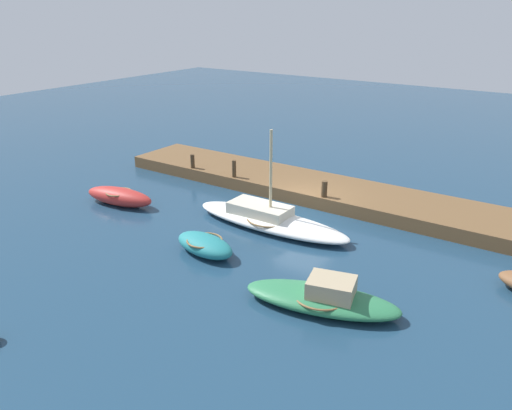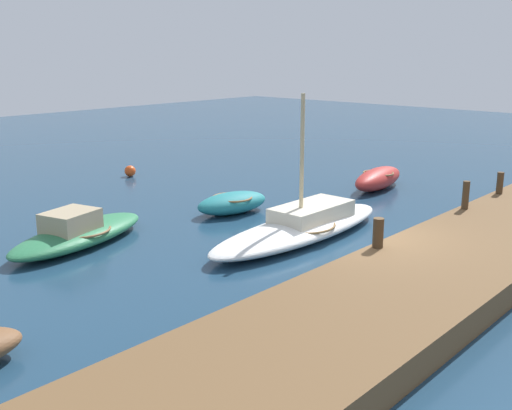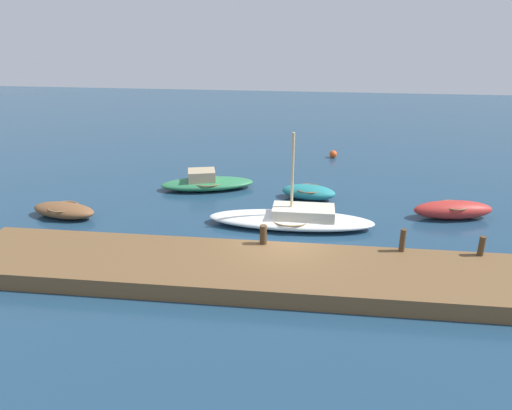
{
  "view_description": "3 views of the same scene",
  "coord_description": "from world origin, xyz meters",
  "px_view_note": "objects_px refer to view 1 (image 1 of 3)",
  "views": [
    {
      "loc": [
        -10.79,
        19.61,
        8.97
      ],
      "look_at": [
        1.27,
        2.0,
        0.64
      ],
      "focal_mm": 36.21,
      "sensor_mm": 36.0,
      "label": 1
    },
    {
      "loc": [
        -13.68,
        -8.23,
        5.47
      ],
      "look_at": [
        0.09,
        4.17,
        0.76
      ],
      "focal_mm": 42.99,
      "sensor_mm": 36.0,
      "label": 2
    },
    {
      "loc": [
        0.99,
        -17.27,
        8.93
      ],
      "look_at": [
        -1.5,
        3.45,
        0.55
      ],
      "focal_mm": 33.8,
      "sensor_mm": 36.0,
      "label": 3
    }
  ],
  "objects_px": {
    "rowboat_red": "(119,196)",
    "motorboat_green": "(323,297)",
    "mooring_post_west": "(324,189)",
    "mooring_post_mid_west": "(234,169)",
    "dinghy_teal": "(205,245)",
    "mooring_post_mid_east": "(193,161)",
    "sailboat_white": "(269,219)"
  },
  "relations": [
    {
      "from": "sailboat_white",
      "to": "mooring_post_mid_east",
      "type": "distance_m",
      "value": 7.72
    },
    {
      "from": "sailboat_white",
      "to": "mooring_post_mid_east",
      "type": "height_order",
      "value": "sailboat_white"
    },
    {
      "from": "motorboat_green",
      "to": "mooring_post_mid_west",
      "type": "bearing_deg",
      "value": -53.93
    },
    {
      "from": "motorboat_green",
      "to": "dinghy_teal",
      "type": "bearing_deg",
      "value": -22.9
    },
    {
      "from": "dinghy_teal",
      "to": "mooring_post_mid_east",
      "type": "height_order",
      "value": "mooring_post_mid_east"
    },
    {
      "from": "mooring_post_mid_west",
      "to": "motorboat_green",
      "type": "bearing_deg",
      "value": 140.34
    },
    {
      "from": "sailboat_white",
      "to": "motorboat_green",
      "type": "height_order",
      "value": "sailboat_white"
    },
    {
      "from": "sailboat_white",
      "to": "dinghy_teal",
      "type": "height_order",
      "value": "sailboat_white"
    },
    {
      "from": "dinghy_teal",
      "to": "mooring_post_mid_east",
      "type": "bearing_deg",
      "value": -37.5
    },
    {
      "from": "motorboat_green",
      "to": "mooring_post_west",
      "type": "height_order",
      "value": "mooring_post_west"
    },
    {
      "from": "rowboat_red",
      "to": "sailboat_white",
      "type": "bearing_deg",
      "value": -174.71
    },
    {
      "from": "motorboat_green",
      "to": "rowboat_red",
      "type": "bearing_deg",
      "value": -26.06
    },
    {
      "from": "mooring_post_west",
      "to": "mooring_post_mid_east",
      "type": "relative_size",
      "value": 1.02
    },
    {
      "from": "sailboat_white",
      "to": "motorboat_green",
      "type": "distance_m",
      "value": 6.54
    },
    {
      "from": "dinghy_teal",
      "to": "mooring_post_west",
      "type": "bearing_deg",
      "value": -94.88
    },
    {
      "from": "rowboat_red",
      "to": "mooring_post_west",
      "type": "xyz_separation_m",
      "value": [
        -8.32,
        -4.97,
        0.59
      ]
    },
    {
      "from": "mooring_post_mid_east",
      "to": "motorboat_green",
      "type": "bearing_deg",
      "value": 147.69
    },
    {
      "from": "mooring_post_west",
      "to": "mooring_post_mid_west",
      "type": "relative_size",
      "value": 0.86
    },
    {
      "from": "rowboat_red",
      "to": "motorboat_green",
      "type": "bearing_deg",
      "value": 159.61
    },
    {
      "from": "mooring_post_west",
      "to": "mooring_post_mid_west",
      "type": "xyz_separation_m",
      "value": [
        5.19,
        0.0,
        0.06
      ]
    },
    {
      "from": "rowboat_red",
      "to": "motorboat_green",
      "type": "distance_m",
      "value": 12.46
    },
    {
      "from": "rowboat_red",
      "to": "mooring_post_mid_west",
      "type": "bearing_deg",
      "value": -130.8
    },
    {
      "from": "rowboat_red",
      "to": "motorboat_green",
      "type": "height_order",
      "value": "motorboat_green"
    },
    {
      "from": "motorboat_green",
      "to": "dinghy_teal",
      "type": "relative_size",
      "value": 1.8
    },
    {
      "from": "mooring_post_west",
      "to": "mooring_post_mid_east",
      "type": "height_order",
      "value": "mooring_post_west"
    },
    {
      "from": "mooring_post_west",
      "to": "mooring_post_mid_west",
      "type": "distance_m",
      "value": 5.19
    },
    {
      "from": "motorboat_green",
      "to": "dinghy_teal",
      "type": "distance_m",
      "value": 5.57
    },
    {
      "from": "rowboat_red",
      "to": "dinghy_teal",
      "type": "height_order",
      "value": "rowboat_red"
    },
    {
      "from": "motorboat_green",
      "to": "mooring_post_west",
      "type": "xyz_separation_m",
      "value": [
        3.88,
        -7.52,
        0.64
      ]
    },
    {
      "from": "dinghy_teal",
      "to": "mooring_post_west",
      "type": "distance_m",
      "value": 6.91
    },
    {
      "from": "motorboat_green",
      "to": "mooring_post_mid_east",
      "type": "relative_size",
      "value": 6.99
    },
    {
      "from": "sailboat_white",
      "to": "mooring_post_mid_west",
      "type": "distance_m",
      "value": 5.3
    }
  ]
}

